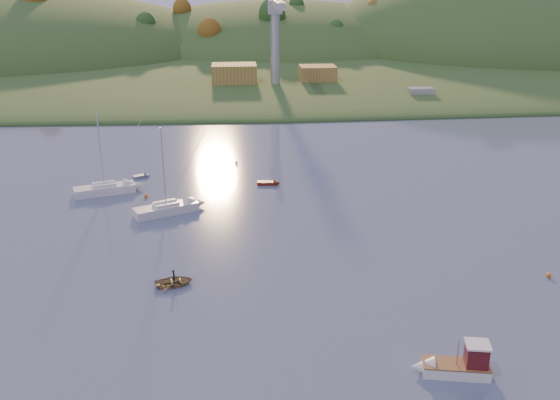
{
  "coord_description": "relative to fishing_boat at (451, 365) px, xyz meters",
  "views": [
    {
      "loc": [
        -9.16,
        -33.06,
        29.94
      ],
      "look_at": [
        -3.42,
        38.22,
        3.02
      ],
      "focal_mm": 40.0,
      "sensor_mm": 36.0,
      "label": 1
    }
  ],
  "objects": [
    {
      "name": "canoe",
      "position": [
        -22.65,
        16.37,
        -0.46
      ],
      "size": [
        4.33,
        3.52,
        0.79
      ],
      "primitive_type": "imported",
      "rotation": [
        0.0,
        0.0,
        1.81
      ],
      "color": "#927F50",
      "rests_on": "ground"
    },
    {
      "name": "shed_east",
      "position": [
        5.6,
        117.42,
        3.55
      ],
      "size": [
        9.0,
        7.0,
        4.0
      ],
      "primitive_type": "cube",
      "color": "olive",
      "rests_on": "wharf"
    },
    {
      "name": "fishing_boat",
      "position": [
        0.0,
        0.0,
        0.0
      ],
      "size": [
        6.28,
        2.96,
        3.86
      ],
      "rotation": [
        0.0,
        0.0,
        2.96
      ],
      "color": "white",
      "rests_on": "ground"
    },
    {
      "name": "sailboat_far",
      "position": [
        -25.2,
        35.91,
        -0.12
      ],
      "size": [
        8.46,
        5.67,
        11.35
      ],
      "rotation": [
        0.0,
        0.0,
        0.43
      ],
      "color": "silver",
      "rests_on": "ground"
    },
    {
      "name": "shed_west",
      "position": [
        -15.4,
        116.42,
        3.95
      ],
      "size": [
        11.0,
        8.0,
        4.8
      ],
      "primitive_type": "cube",
      "color": "olive",
      "rests_on": "wharf"
    },
    {
      "name": "grey_dinghy",
      "position": [
        -29.94,
        51.15,
        -0.65
      ],
      "size": [
        2.79,
        2.06,
        0.98
      ],
      "rotation": [
        0.0,
        0.0,
        0.47
      ],
      "color": "slate",
      "rests_on": "ground"
    },
    {
      "name": "hill_right",
      "position": [
        87.6,
        188.42,
        -0.85
      ],
      "size": [
        150.0,
        130.0,
        60.0
      ],
      "primitive_type": "ellipsoid",
      "color": "#27471C",
      "rests_on": "ground"
    },
    {
      "name": "paddler",
      "position": [
        -22.65,
        16.37,
        -0.13
      ],
      "size": [
        0.46,
        0.59,
        1.44
      ],
      "primitive_type": "imported",
      "rotation": [
        0.0,
        0.0,
        1.81
      ],
      "color": "black",
      "rests_on": "ground"
    },
    {
      "name": "hill_left",
      "position": [
        -97.4,
        193.42,
        -0.85
      ],
      "size": [
        170.0,
        140.0,
        44.0
      ],
      "primitive_type": "ellipsoid",
      "color": "#27471C",
      "rests_on": "ground"
    },
    {
      "name": "red_tender",
      "position": [
        -10.9,
        46.13,
        -0.62
      ],
      "size": [
        3.41,
        1.42,
        1.13
      ],
      "rotation": [
        0.0,
        0.0,
        -0.09
      ],
      "color": "#58190C",
      "rests_on": "ground"
    },
    {
      "name": "dock_crane",
      "position": [
        -5.4,
        111.81,
        16.32
      ],
      "size": [
        3.2,
        28.0,
        20.3
      ],
      "color": "#B7B7BC",
      "rests_on": "wharf"
    },
    {
      "name": "work_vessel",
      "position": [
        27.6,
        101.42,
        0.39
      ],
      "size": [
        13.5,
        4.83,
        3.47
      ],
      "rotation": [
        0.0,
        0.0,
        -0.0
      ],
      "color": "slate",
      "rests_on": "ground"
    },
    {
      "name": "sailboat_near",
      "position": [
        -34.47,
        44.19,
        -0.11
      ],
      "size": [
        8.64,
        4.83,
        11.48
      ],
      "rotation": [
        0.0,
        0.0,
        0.3
      ],
      "color": "silver",
      "rests_on": "ground"
    },
    {
      "name": "far_shore",
      "position": [
        -7.4,
        223.42,
        -0.85
      ],
      "size": [
        620.0,
        220.0,
        1.5
      ],
      "primitive_type": "cube",
      "color": "#27471C",
      "rests_on": "ground"
    },
    {
      "name": "buoy_0",
      "position": [
        15.49,
        14.98,
        -0.6
      ],
      "size": [
        0.5,
        0.5,
        0.5
      ],
      "primitive_type": "sphere",
      "color": "orange",
      "rests_on": "ground"
    },
    {
      "name": "wharf",
      "position": [
        -2.4,
        115.42,
        0.35
      ],
      "size": [
        42.0,
        16.0,
        2.4
      ],
      "primitive_type": "cube",
      "color": "slate",
      "rests_on": "ground"
    },
    {
      "name": "hill_center",
      "position": [
        2.6,
        203.42,
        -0.85
      ],
      "size": [
        140.0,
        120.0,
        36.0
      ],
      "primitive_type": "ellipsoid",
      "color": "#27471C",
      "rests_on": "ground"
    },
    {
      "name": "buoy_2",
      "position": [
        -15.88,
        56.69,
        -0.6
      ],
      "size": [
        0.5,
        0.5,
        0.5
      ],
      "primitive_type": "sphere",
      "color": "orange",
      "rests_on": "ground"
    },
    {
      "name": "shore_slope",
      "position": [
        -7.4,
        158.42,
        -0.85
      ],
      "size": [
        640.0,
        150.0,
        7.0
      ],
      "primitive_type": "ellipsoid",
      "color": "#27471C",
      "rests_on": "ground"
    },
    {
      "name": "hillside_trees",
      "position": [
        -7.4,
        178.42,
        -0.85
      ],
      "size": [
        280.0,
        50.0,
        32.0
      ],
      "primitive_type": null,
      "color": "#1B4C1B",
      "rests_on": "ground"
    },
    {
      "name": "buoy_1",
      "position": [
        -28.56,
        42.18,
        -0.6
      ],
      "size": [
        0.5,
        0.5,
        0.5
      ],
      "primitive_type": "sphere",
      "color": "orange",
      "rests_on": "ground"
    }
  ]
}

